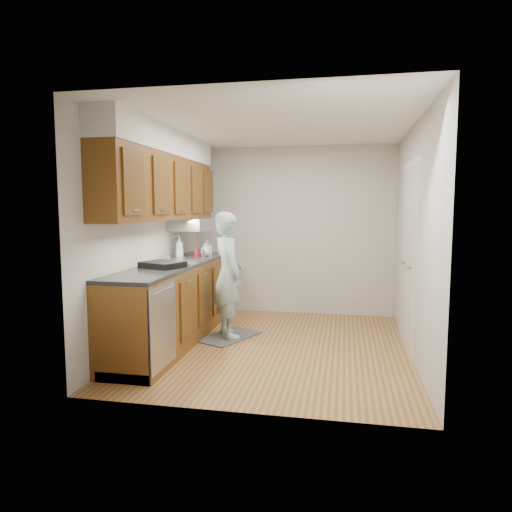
{
  "coord_description": "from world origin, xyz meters",
  "views": [
    {
      "loc": [
        0.77,
        -5.08,
        1.59
      ],
      "look_at": [
        -0.26,
        0.25,
        1.02
      ],
      "focal_mm": 32.0,
      "sensor_mm": 36.0,
      "label": 1
    }
  ],
  "objects_px": {
    "soap_bottle_b": "(207,248)",
    "dish_rack": "(163,265)",
    "soap_bottle_a": "(179,247)",
    "soda_can": "(196,253)",
    "steel_can": "(202,253)",
    "person": "(228,266)",
    "soap_bottle_c": "(205,250)"
  },
  "relations": [
    {
      "from": "steel_can",
      "to": "person",
      "type": "bearing_deg",
      "value": -42.21
    },
    {
      "from": "soap_bottle_b",
      "to": "steel_can",
      "type": "bearing_deg",
      "value": -96.61
    },
    {
      "from": "soap_bottle_a",
      "to": "soda_can",
      "type": "height_order",
      "value": "soap_bottle_a"
    },
    {
      "from": "soap_bottle_a",
      "to": "soap_bottle_b",
      "type": "bearing_deg",
      "value": 40.33
    },
    {
      "from": "steel_can",
      "to": "dish_rack",
      "type": "bearing_deg",
      "value": -95.53
    },
    {
      "from": "soap_bottle_a",
      "to": "soap_bottle_b",
      "type": "height_order",
      "value": "soap_bottle_a"
    },
    {
      "from": "soda_can",
      "to": "steel_can",
      "type": "xyz_separation_m",
      "value": [
        0.05,
        0.08,
        -0.0
      ]
    },
    {
      "from": "soap_bottle_a",
      "to": "dish_rack",
      "type": "xyz_separation_m",
      "value": [
        0.18,
        -1.0,
        -0.11
      ]
    },
    {
      "from": "soap_bottle_b",
      "to": "steel_can",
      "type": "height_order",
      "value": "soap_bottle_b"
    },
    {
      "from": "soap_bottle_a",
      "to": "soap_bottle_c",
      "type": "bearing_deg",
      "value": 34.19
    },
    {
      "from": "soap_bottle_c",
      "to": "dish_rack",
      "type": "bearing_deg",
      "value": -95.33
    },
    {
      "from": "soda_can",
      "to": "dish_rack",
      "type": "xyz_separation_m",
      "value": [
        -0.05,
        -1.01,
        -0.02
      ]
    },
    {
      "from": "soap_bottle_b",
      "to": "dish_rack",
      "type": "height_order",
      "value": "soap_bottle_b"
    },
    {
      "from": "soap_bottle_a",
      "to": "steel_can",
      "type": "bearing_deg",
      "value": 17.11
    },
    {
      "from": "dish_rack",
      "to": "soap_bottle_c",
      "type": "bearing_deg",
      "value": 105.73
    },
    {
      "from": "soap_bottle_c",
      "to": "dish_rack",
      "type": "height_order",
      "value": "soap_bottle_c"
    },
    {
      "from": "soap_bottle_a",
      "to": "soap_bottle_c",
      "type": "height_order",
      "value": "soap_bottle_a"
    },
    {
      "from": "soap_bottle_a",
      "to": "dish_rack",
      "type": "relative_size",
      "value": 0.67
    },
    {
      "from": "soap_bottle_a",
      "to": "steel_can",
      "type": "relative_size",
      "value": 2.6
    },
    {
      "from": "soap_bottle_b",
      "to": "soda_can",
      "type": "distance_m",
      "value": 0.26
    },
    {
      "from": "dish_rack",
      "to": "person",
      "type": "bearing_deg",
      "value": 70.34
    },
    {
      "from": "soap_bottle_b",
      "to": "steel_can",
      "type": "relative_size",
      "value": 1.96
    },
    {
      "from": "person",
      "to": "dish_rack",
      "type": "xyz_separation_m",
      "value": [
        -0.57,
        -0.66,
        0.09
      ]
    },
    {
      "from": "person",
      "to": "soap_bottle_c",
      "type": "bearing_deg",
      "value": 7.23
    },
    {
      "from": "soap_bottle_b",
      "to": "dish_rack",
      "type": "distance_m",
      "value": 1.26
    },
    {
      "from": "soap_bottle_b",
      "to": "soap_bottle_a",
      "type": "bearing_deg",
      "value": -139.67
    },
    {
      "from": "soap_bottle_c",
      "to": "dish_rack",
      "type": "xyz_separation_m",
      "value": [
        -0.11,
        -1.19,
        -0.06
      ]
    },
    {
      "from": "steel_can",
      "to": "dish_rack",
      "type": "distance_m",
      "value": 1.09
    },
    {
      "from": "soap_bottle_c",
      "to": "steel_can",
      "type": "height_order",
      "value": "soap_bottle_c"
    },
    {
      "from": "person",
      "to": "soap_bottle_b",
      "type": "bearing_deg",
      "value": 3.42
    },
    {
      "from": "person",
      "to": "steel_can",
      "type": "height_order",
      "value": "person"
    },
    {
      "from": "steel_can",
      "to": "soap_bottle_a",
      "type": "bearing_deg",
      "value": -162.89
    }
  ]
}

